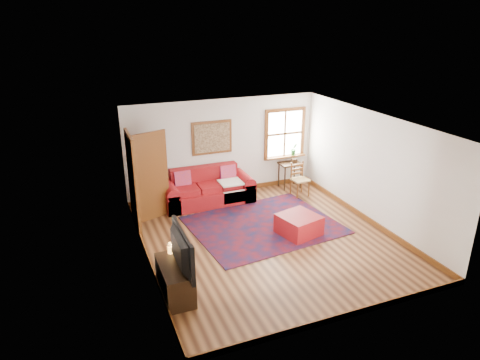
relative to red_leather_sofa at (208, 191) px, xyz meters
name	(u,v)px	position (x,y,z in m)	size (l,w,h in m)	color
ground	(268,239)	(0.58, -2.32, -0.29)	(5.50, 5.50, 0.00)	#442312
room_envelope	(269,165)	(0.58, -2.30, 1.36)	(5.04, 5.54, 2.52)	silver
window	(286,139)	(2.36, 0.39, 1.02)	(1.18, 0.20, 1.38)	white
doorway	(143,178)	(-1.63, -0.53, 0.78)	(0.89, 1.08, 2.14)	black
framed_artwork	(212,138)	(0.28, 0.40, 1.26)	(1.05, 0.07, 0.85)	brown
persian_rug	(264,225)	(0.77, -1.70, -0.28)	(3.13, 2.50, 0.02)	#520B12
red_leather_sofa	(208,191)	(0.00, 0.00, 0.00)	(2.23, 0.92, 0.87)	maroon
red_ottoman	(299,225)	(1.29, -2.35, -0.07)	(0.77, 0.77, 0.44)	maroon
side_table	(290,167)	(2.38, 0.13, 0.29)	(0.58, 0.44, 0.70)	black
ladder_back_chair	(299,178)	(2.35, -0.43, 0.18)	(0.43, 0.42, 0.88)	tan
media_cabinet	(175,280)	(-1.68, -3.47, -0.01)	(0.46, 1.03, 0.57)	black
television	(176,251)	(-1.66, -3.59, 0.62)	(1.18, 0.16, 0.68)	black
candle_hurricane	(171,248)	(-1.63, -3.05, 0.36)	(0.12, 0.12, 0.18)	silver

